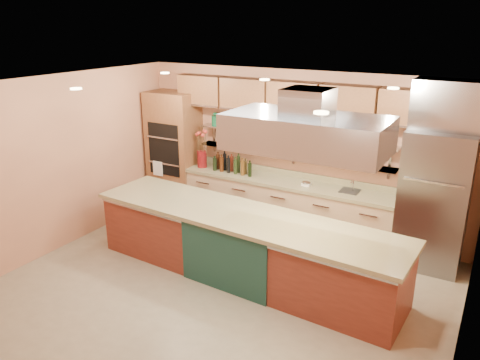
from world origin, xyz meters
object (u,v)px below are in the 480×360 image
Objects in this scene: island at (243,245)px; green_canister at (270,127)px; flower_vase at (202,159)px; copper_kettle at (241,125)px; refrigerator at (433,201)px; kitchen_scale at (306,183)px.

green_canister is at bearing 109.14° from island.
flower_vase is (-1.85, 1.69, 0.61)m from island.
copper_kettle is (-1.13, 1.91, 1.30)m from island.
copper_kettle is 1.06× the size of green_canister.
copper_kettle is (0.71, 0.22, 0.69)m from flower_vase.
refrigerator reaches higher than green_canister.
island is at bearing -143.53° from refrigerator.
flower_vase is at bearing 179.79° from kitchen_scale.
refrigerator is 12.19× the size of copper_kettle.
island is 1.78m from kitchen_scale.
refrigerator is at bearing -4.65° from green_canister.
island is at bearing -42.52° from flower_vase.
flower_vase is (-4.13, 0.01, 0.04)m from refrigerator.
copper_kettle reaches higher than island.
flower_vase is 2.12m from kitchen_scale.
copper_kettle is at bearing 123.78° from island.
refrigerator is 2.93m from green_canister.
green_canister is (1.30, 0.22, 0.71)m from flower_vase.
copper_kettle is at bearing 170.88° from kitchen_scale.
green_canister is at bearing 9.61° from flower_vase.
refrigerator reaches higher than copper_kettle.
refrigerator reaches higher than flower_vase.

